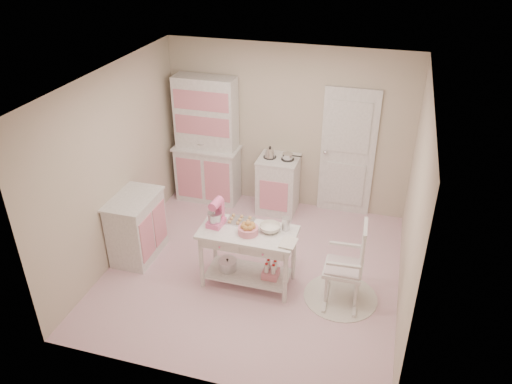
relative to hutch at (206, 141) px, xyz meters
The scene contains 14 objects.
room_shell 2.17m from the hutch, 52.70° to the right, with size 3.84×3.84×2.62m.
door 2.22m from the hutch, ahead, with size 0.82×0.05×2.04m, color white.
hutch is the anchor object (origin of this frame).
stove 1.33m from the hutch, ahead, with size 0.62×0.57×0.92m, color white.
base_cabinet 1.90m from the hutch, 101.63° to the right, with size 0.54×0.84×0.92m, color white.
lace_rug 3.28m from the hutch, 37.43° to the right, with size 0.92×0.92×0.01m, color white.
rocking_chair 3.15m from the hutch, 37.43° to the right, with size 0.48×0.72×1.10m, color white.
work_table 2.40m from the hutch, 56.57° to the right, with size 1.20×0.60×0.80m, color white.
stand_mixer 2.09m from the hutch, 65.90° to the right, with size 0.20×0.28×0.34m, color pink.
cookie_tray 2.09m from the hutch, 57.28° to the right, with size 0.34×0.24×0.02m, color silver.
bread_basket 2.37m from the hutch, 56.83° to the right, with size 0.25×0.25×0.09m, color pink.
mixing_bowl 2.41m from the hutch, 50.33° to the right, with size 0.26×0.26×0.08m, color silver.
metal_pitcher 2.47m from the hutch, 45.92° to the right, with size 0.10×0.10×0.17m, color silver.
recipe_book 2.69m from the hutch, 49.93° to the right, with size 0.18×0.25×0.02m, color silver.
Camera 1 is at (1.52, -5.14, 4.22)m, focal length 35.00 mm.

